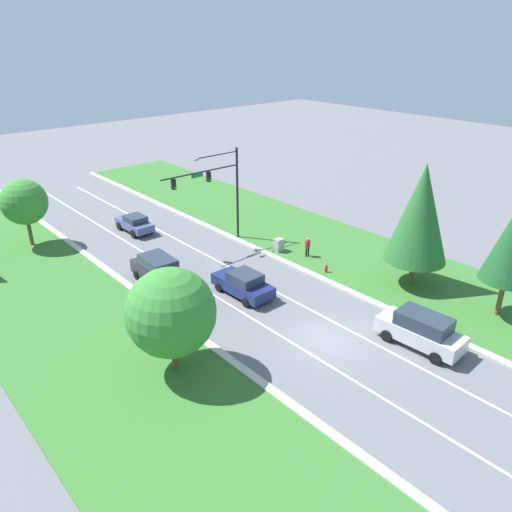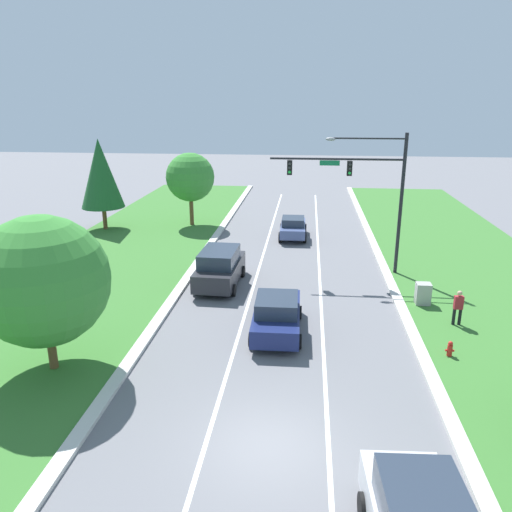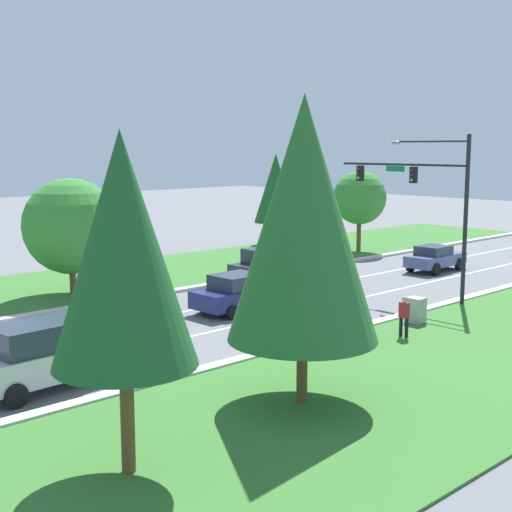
# 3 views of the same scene
# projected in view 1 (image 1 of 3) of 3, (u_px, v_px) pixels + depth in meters

# --- Properties ---
(ground_plane) EXTENTS (160.00, 160.00, 0.00)m
(ground_plane) POSITION_uv_depth(u_px,v_px,m) (327.00, 339.00, 29.66)
(ground_plane) COLOR slate
(curb_strip_right) EXTENTS (0.50, 90.00, 0.15)m
(curb_strip_right) POSITION_uv_depth(u_px,v_px,m) (384.00, 307.00, 33.01)
(curb_strip_right) COLOR beige
(curb_strip_right) RESTS_ON ground_plane
(curb_strip_left) EXTENTS (0.50, 90.00, 0.15)m
(curb_strip_left) POSITION_uv_depth(u_px,v_px,m) (255.00, 378.00, 26.24)
(curb_strip_left) COLOR beige
(curb_strip_left) RESTS_ON ground_plane
(grass_verge_right) EXTENTS (10.00, 90.00, 0.08)m
(grass_verge_right) POSITION_uv_depth(u_px,v_px,m) (427.00, 283.00, 36.17)
(grass_verge_right) COLOR #38702D
(grass_verge_right) RESTS_ON ground_plane
(grass_verge_left) EXTENTS (10.00, 90.00, 0.08)m
(grass_verge_left) POSITION_uv_depth(u_px,v_px,m) (170.00, 426.00, 23.11)
(grass_verge_left) COLOR #38702D
(grass_verge_left) RESTS_ON ground_plane
(lane_stripe_inner_left) EXTENTS (0.14, 81.00, 0.01)m
(lane_stripe_inner_left) POSITION_uv_depth(u_px,v_px,m) (306.00, 351.00, 28.58)
(lane_stripe_inner_left) COLOR white
(lane_stripe_inner_left) RESTS_ON ground_plane
(lane_stripe_inner_right) EXTENTS (0.14, 81.00, 0.01)m
(lane_stripe_inner_right) POSITION_uv_depth(u_px,v_px,m) (346.00, 329.00, 30.73)
(lane_stripe_inner_right) COLOR white
(lane_stripe_inner_right) RESTS_ON ground_plane
(traffic_signal_mast) EXTENTS (7.44, 0.41, 8.00)m
(traffic_signal_mast) POSITION_uv_depth(u_px,v_px,m) (217.00, 184.00, 40.78)
(traffic_signal_mast) COLOR black
(traffic_signal_mast) RESTS_ON ground_plane
(navy_sedan) EXTENTS (2.21, 4.71, 1.72)m
(navy_sedan) POSITION_uv_depth(u_px,v_px,m) (243.00, 284.00, 34.34)
(navy_sedan) COLOR navy
(navy_sedan) RESTS_ON ground_plane
(charcoal_suv) EXTENTS (2.35, 4.87, 2.03)m
(charcoal_suv) POSITION_uv_depth(u_px,v_px,m) (158.00, 270.00, 35.95)
(charcoal_suv) COLOR #28282D
(charcoal_suv) RESTS_ON ground_plane
(silver_suv) EXTENTS (2.30, 5.07, 2.10)m
(silver_suv) POSITION_uv_depth(u_px,v_px,m) (421.00, 330.00, 28.63)
(silver_suv) COLOR silver
(silver_suv) RESTS_ON ground_plane
(slate_blue_sedan) EXTENTS (2.00, 4.24, 1.57)m
(slate_blue_sedan) POSITION_uv_depth(u_px,v_px,m) (135.00, 223.00, 45.17)
(slate_blue_sedan) COLOR #475684
(slate_blue_sedan) RESTS_ON ground_plane
(utility_cabinet) EXTENTS (0.70, 0.60, 1.14)m
(utility_cabinet) POSITION_uv_depth(u_px,v_px,m) (279.00, 245.00, 41.16)
(utility_cabinet) COLOR #9E9E99
(utility_cabinet) RESTS_ON ground_plane
(pedestrian) EXTENTS (0.40, 0.23, 1.69)m
(pedestrian) POSITION_uv_depth(u_px,v_px,m) (308.00, 246.00, 40.05)
(pedestrian) COLOR black
(pedestrian) RESTS_ON ground_plane
(fire_hydrant) EXTENTS (0.34, 0.20, 0.70)m
(fire_hydrant) POSITION_uv_depth(u_px,v_px,m) (326.00, 269.00, 37.63)
(fire_hydrant) COLOR red
(fire_hydrant) RESTS_ON ground_plane
(conifer_near_right_tree) EXTENTS (4.32, 4.32, 8.87)m
(conifer_near_right_tree) POSITION_uv_depth(u_px,v_px,m) (420.00, 213.00, 33.93)
(conifer_near_right_tree) COLOR brown
(conifer_near_right_tree) RESTS_ON ground_plane
(oak_near_left_tree) EXTENTS (3.79, 3.79, 5.78)m
(oak_near_left_tree) POSITION_uv_depth(u_px,v_px,m) (24.00, 202.00, 41.01)
(oak_near_left_tree) COLOR brown
(oak_near_left_tree) RESTS_ON ground_plane
(oak_far_left_tree) EXTENTS (4.75, 4.75, 5.91)m
(oak_far_left_tree) POSITION_uv_depth(u_px,v_px,m) (171.00, 313.00, 25.65)
(oak_far_left_tree) COLOR brown
(oak_far_left_tree) RESTS_ON ground_plane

